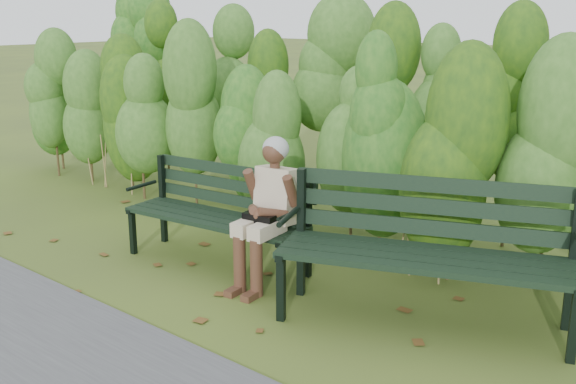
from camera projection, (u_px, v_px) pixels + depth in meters
The scene contains 6 objects.
ground at pixel (260, 292), 5.34m from camera, with size 80.00×80.00×0.00m, color #445123.
hedge_band at pixel (390, 109), 6.39m from camera, with size 11.04×1.67×2.42m.
leaf_litter at pixel (279, 306), 5.09m from camera, with size 5.91×2.02×0.01m.
bench_left at pixel (222, 207), 5.87m from camera, with size 1.76×0.75×0.85m.
bench_right at pixel (427, 240), 4.73m from camera, with size 2.13×1.36×1.01m.
seated_woman at pixel (268, 203), 5.36m from camera, with size 0.48×0.70×1.20m.
Camera 1 is at (3.35, -3.66, 2.15)m, focal length 42.00 mm.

